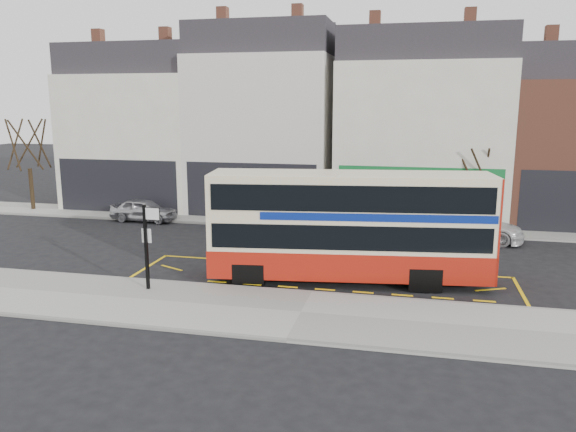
% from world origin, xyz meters
% --- Properties ---
extents(ground, '(120.00, 120.00, 0.00)m').
position_xyz_m(ground, '(0.00, 0.00, 0.00)').
color(ground, black).
rests_on(ground, ground).
extents(pavement, '(40.00, 4.00, 0.15)m').
position_xyz_m(pavement, '(0.00, -2.30, 0.07)').
color(pavement, '#A6A49D').
rests_on(pavement, ground).
extents(kerb, '(40.00, 0.15, 0.15)m').
position_xyz_m(kerb, '(0.00, -0.38, 0.07)').
color(kerb, gray).
rests_on(kerb, ground).
extents(far_pavement, '(50.00, 3.00, 0.15)m').
position_xyz_m(far_pavement, '(0.00, 11.00, 0.07)').
color(far_pavement, '#A6A49D').
rests_on(far_pavement, ground).
extents(road_markings, '(14.00, 3.40, 0.01)m').
position_xyz_m(road_markings, '(0.00, 1.60, 0.01)').
color(road_markings, yellow).
rests_on(road_markings, ground).
extents(terrace_far_left, '(8.00, 8.01, 10.80)m').
position_xyz_m(terrace_far_left, '(-13.50, 14.99, 4.82)').
color(terrace_far_left, white).
rests_on(terrace_far_left, ground).
extents(terrace_left, '(8.00, 8.01, 11.80)m').
position_xyz_m(terrace_left, '(-5.50, 14.99, 5.32)').
color(terrace_left, silver).
rests_on(terrace_left, ground).
extents(terrace_green_shop, '(9.00, 8.01, 11.30)m').
position_xyz_m(terrace_green_shop, '(3.50, 14.99, 5.07)').
color(terrace_green_shop, white).
rests_on(terrace_green_shop, ground).
extents(double_decker_bus, '(10.20, 3.57, 3.99)m').
position_xyz_m(double_decker_bus, '(1.04, 1.47, 2.10)').
color(double_decker_bus, beige).
rests_on(double_decker_bus, ground).
extents(bus_stop_post, '(0.73, 0.13, 2.93)m').
position_xyz_m(bus_stop_post, '(-5.49, -1.31, 1.92)').
color(bus_stop_post, black).
rests_on(bus_stop_post, pavement).
extents(car_silver, '(3.69, 1.58, 1.24)m').
position_xyz_m(car_silver, '(-11.21, 9.61, 0.62)').
color(car_silver, '#B3B3B8').
rests_on(car_silver, ground).
extents(car_grey, '(4.67, 2.52, 1.46)m').
position_xyz_m(car_grey, '(-0.94, 9.79, 0.73)').
color(car_grey, '#404248').
rests_on(car_grey, ground).
extents(car_white, '(5.26, 2.91, 1.44)m').
position_xyz_m(car_white, '(5.85, 8.99, 0.72)').
color(car_white, white).
rests_on(car_white, ground).
extents(street_tree_left, '(3.25, 3.25, 7.01)m').
position_xyz_m(street_tree_left, '(-19.05, 10.79, 4.79)').
color(street_tree_left, '#2F2415').
rests_on(street_tree_left, ground).
extents(street_tree_right, '(2.50, 2.50, 5.40)m').
position_xyz_m(street_tree_right, '(6.14, 11.43, 3.68)').
color(street_tree_right, '#2F2415').
rests_on(street_tree_right, ground).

